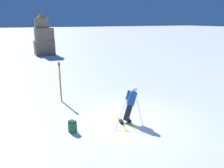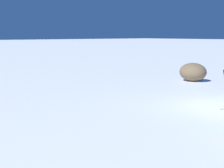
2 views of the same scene
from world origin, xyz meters
The scene contains 1 object.
exposed_boulder_0 centered at (5.53, -4.98, 0.51)m, with size 1.56×1.33×1.01m, color brown.
Camera 2 is at (-7.06, 11.81, 2.59)m, focal length 60.00 mm.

